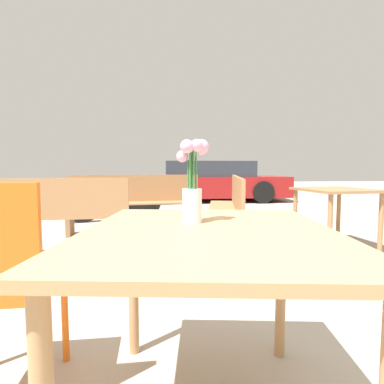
{
  "coord_description": "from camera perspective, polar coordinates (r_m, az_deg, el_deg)",
  "views": [
    {
      "loc": [
        -0.13,
        -1.02,
        0.95
      ],
      "look_at": [
        -0.05,
        0.13,
        0.85
      ],
      "focal_mm": 28.0,
      "sensor_mm": 36.0,
      "label": 1
    }
  ],
  "objects": [
    {
      "name": "bicycle",
      "position": [
        5.53,
        -14.79,
        -1.61
      ],
      "size": [
        1.71,
        0.52,
        0.82
      ],
      "color": "black",
      "rests_on": "ground_plane"
    },
    {
      "name": "bench_middle",
      "position": [
        4.53,
        -10.81,
        -1.52
      ],
      "size": [
        1.97,
        0.59,
        0.85
      ],
      "color": "#9E7047",
      "rests_on": "ground_plane"
    },
    {
      "name": "flower_vase",
      "position": [
        1.16,
        0.05,
        1.4
      ],
      "size": [
        0.13,
        0.11,
        0.32
      ],
      "color": "silver",
      "rests_on": "table_front"
    },
    {
      "name": "table_front",
      "position": [
        1.08,
        3.25,
        -12.0
      ],
      "size": [
        0.96,
        1.07,
        0.73
      ],
      "color": "tan",
      "rests_on": "ground_plane"
    },
    {
      "name": "table_back",
      "position": [
        3.88,
        25.66,
        -1.08
      ],
      "size": [
        0.84,
        0.89,
        0.71
      ],
      "color": "#9E7047",
      "rests_on": "ground_plane"
    },
    {
      "name": "bench_far",
      "position": [
        3.66,
        7.21,
        -2.89
      ],
      "size": [
        0.68,
        1.99,
        0.85
      ],
      "color": "#9E7047",
      "rests_on": "ground_plane"
    },
    {
      "name": "bench_near",
      "position": [
        3.41,
        -24.49,
        -4.16
      ],
      "size": [
        1.52,
        0.47,
        0.85
      ],
      "color": "#9E7047",
      "rests_on": "ground_plane"
    },
    {
      "name": "parked_car",
      "position": [
        8.79,
        3.03,
        1.96
      ],
      "size": [
        4.53,
        1.93,
        1.15
      ],
      "color": "maroon",
      "rests_on": "ground_plane"
    }
  ]
}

